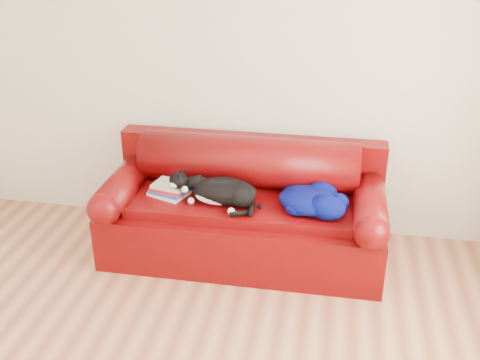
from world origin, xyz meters
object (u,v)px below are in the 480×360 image
object	(u,v)px
cat	(223,192)
blanket	(312,199)
sofa_base	(243,227)
book_stack	(170,189)

from	to	relation	value
cat	blanket	world-z (taller)	cat
sofa_base	blanket	distance (m)	0.62
sofa_base	book_stack	distance (m)	0.64
sofa_base	blanket	xyz separation A→B (m)	(0.52, -0.09, 0.33)
book_stack	blanket	world-z (taller)	blanket
book_stack	cat	world-z (taller)	cat
sofa_base	cat	world-z (taller)	cat
sofa_base	book_stack	bearing A→B (deg)	-173.17
cat	blanket	bearing A→B (deg)	26.07
sofa_base	cat	size ratio (longest dim) A/B	3.26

